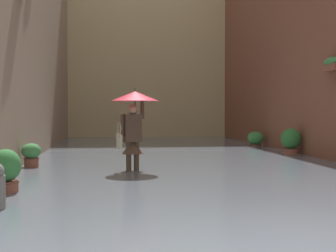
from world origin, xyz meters
TOP-DOWN VIEW (x-y plane):
  - ground_plane at (0.00, -10.12)m, footprint 60.00×60.00m
  - flood_water at (0.00, -10.12)m, footprint 8.81×26.25m
  - building_facade_far at (0.00, -21.15)m, footprint 11.61×1.80m
  - person_wading at (1.33, -6.61)m, footprint 1.07×1.07m
  - potted_plant_near_left at (-3.66, -10.12)m, footprint 0.61×0.61m
  - potted_plant_far_left at (-3.57, -13.46)m, footprint 0.60×0.60m
  - potted_plant_near_right at (3.55, -4.07)m, footprint 0.50×0.50m
  - potted_plant_mid_right at (3.73, -7.69)m, footprint 0.46×0.46m

SIDE VIEW (x-z plane):
  - ground_plane at x=0.00m, z-range 0.00..0.00m
  - flood_water at x=0.00m, z-range 0.00..0.18m
  - potted_plant_far_left at x=-3.57m, z-range 0.05..0.79m
  - potted_plant_mid_right at x=3.73m, z-range 0.06..0.80m
  - potted_plant_near_right at x=3.55m, z-range 0.04..0.92m
  - potted_plant_near_left at x=-3.66m, z-range 0.06..1.04m
  - person_wading at x=1.33m, z-range 0.43..2.46m
  - building_facade_far at x=0.00m, z-range 0.00..10.68m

